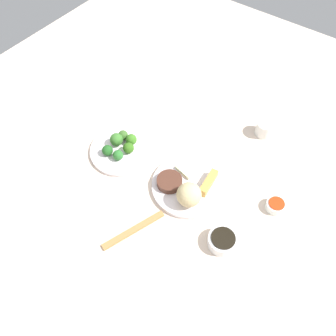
{
  "coord_description": "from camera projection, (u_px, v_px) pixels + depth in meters",
  "views": [
    {
      "loc": [
        0.32,
        -0.57,
        1.02
      ],
      "look_at": [
        -0.08,
        -0.02,
        0.06
      ],
      "focal_mm": 36.93,
      "sensor_mm": 36.0,
      "label": 1
    }
  ],
  "objects": [
    {
      "name": "rice_scoop",
      "position": [
        189.0,
        195.0,
        1.09
      ],
      "size": [
        0.08,
        0.08,
        0.08
      ],
      "primitive_type": "sphere",
      "color": "#CCB680",
      "rests_on": "main_plate"
    },
    {
      "name": "broccoli_floret_5",
      "position": [
        118.0,
        155.0,
        1.21
      ],
      "size": [
        0.04,
        0.04,
        0.04
      ],
      "primitive_type": "sphere",
      "color": "#2A6C2A",
      "rests_on": "broccoli_plate"
    },
    {
      "name": "broccoli_floret_4",
      "position": [
        123.0,
        135.0,
        1.27
      ],
      "size": [
        0.04,
        0.04,
        0.04
      ],
      "primitive_type": "sphere",
      "color": "#3A6227",
      "rests_on": "broccoli_plate"
    },
    {
      "name": "sauce_ramekin_sweet_and_sour",
      "position": [
        276.0,
        206.0,
        1.12
      ],
      "size": [
        0.06,
        0.06,
        0.03
      ],
      "primitive_type": "cylinder",
      "color": "white",
      "rests_on": "tabletop"
    },
    {
      "name": "soy_sauce_bowl_liquid",
      "position": [
        223.0,
        238.0,
        1.03
      ],
      "size": [
        0.07,
        0.07,
        0.0
      ],
      "primitive_type": "cylinder",
      "color": "black",
      "rests_on": "soy_sauce_bowl"
    },
    {
      "name": "stir_fry_heap",
      "position": [
        169.0,
        182.0,
        1.15
      ],
      "size": [
        0.09,
        0.09,
        0.02
      ],
      "primitive_type": "cylinder",
      "color": "#4C2B1E",
      "rests_on": "main_plate"
    },
    {
      "name": "sauce_ramekin_sweet_and_sour_liquid",
      "position": [
        277.0,
        203.0,
        1.1
      ],
      "size": [
        0.05,
        0.05,
        0.0
      ],
      "primitive_type": "cylinder",
      "color": "red",
      "rests_on": "sauce_ramekin_sweet_and_sour"
    },
    {
      "name": "main_plate",
      "position": [
        189.0,
        186.0,
        1.17
      ],
      "size": [
        0.25,
        0.25,
        0.02
      ],
      "primitive_type": "cylinder",
      "color": "white",
      "rests_on": "tabletop"
    },
    {
      "name": "tabletop",
      "position": [
        190.0,
        183.0,
        1.2
      ],
      "size": [
        2.2,
        2.2,
        0.02
      ],
      "primitive_type": "cube",
      "color": "beige",
      "rests_on": "ground"
    },
    {
      "name": "teacup",
      "position": [
        265.0,
        128.0,
        1.29
      ],
      "size": [
        0.07,
        0.07,
        0.06
      ],
      "primitive_type": "cylinder",
      "color": "white",
      "rests_on": "tabletop"
    },
    {
      "name": "spring_roll",
      "position": [
        209.0,
        183.0,
        1.15
      ],
      "size": [
        0.04,
        0.1,
        0.03
      ],
      "primitive_type": "cube",
      "rotation": [
        0.0,
        0.0,
        1.68
      ],
      "color": "gold",
      "rests_on": "main_plate"
    },
    {
      "name": "broccoli_floret_1",
      "position": [
        107.0,
        150.0,
        1.22
      ],
      "size": [
        0.04,
        0.04,
        0.04
      ],
      "primitive_type": "sphere",
      "color": "#20581F",
      "rests_on": "broccoli_plate"
    },
    {
      "name": "broccoli_floret_3",
      "position": [
        131.0,
        139.0,
        1.25
      ],
      "size": [
        0.04,
        0.04,
        0.04
      ],
      "primitive_type": "sphere",
      "color": "#3A7421",
      "rests_on": "broccoli_plate"
    },
    {
      "name": "broccoli_floret_0",
      "position": [
        128.0,
        148.0,
        1.23
      ],
      "size": [
        0.04,
        0.04,
        0.04
      ],
      "primitive_type": "sphere",
      "color": "#316519",
      "rests_on": "broccoli_plate"
    },
    {
      "name": "broccoli_plate",
      "position": [
        122.0,
        150.0,
        1.26
      ],
      "size": [
        0.23,
        0.23,
        0.01
      ],
      "primitive_type": "cylinder",
      "color": "white",
      "rests_on": "tabletop"
    },
    {
      "name": "soy_sauce_bowl",
      "position": [
        222.0,
        241.0,
        1.04
      ],
      "size": [
        0.09,
        0.09,
        0.04
      ],
      "primitive_type": "cylinder",
      "color": "white",
      "rests_on": "tabletop"
    },
    {
      "name": "broccoli_floret_2",
      "position": [
        116.0,
        140.0,
        1.25
      ],
      "size": [
        0.05,
        0.05,
        0.05
      ],
      "primitive_type": "sphere",
      "color": "#38712A",
      "rests_on": "broccoli_plate"
    },
    {
      "name": "crab_rangoon_wonton",
      "position": [
        189.0,
        168.0,
        1.19
      ],
      "size": [
        0.08,
        0.08,
        0.01
      ],
      "primitive_type": "cube",
      "rotation": [
        0.0,
        0.0,
        -0.21
      ],
      "color": "beige",
      "rests_on": "main_plate"
    },
    {
      "name": "chopsticks_pair",
      "position": [
        134.0,
        230.0,
        1.08
      ],
      "size": [
        0.09,
        0.21,
        0.01
      ],
      "primitive_type": "cube",
      "rotation": [
        0.0,
        0.0,
        1.21
      ],
      "color": "#AC7942",
      "rests_on": "tabletop"
    }
  ]
}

